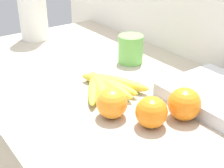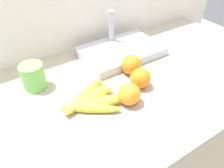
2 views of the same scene
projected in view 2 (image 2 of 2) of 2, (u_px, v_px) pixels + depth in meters
name	position (u px, v px, depth m)	size (l,w,h in m)	color
counter	(109.00, 159.00, 1.11)	(1.58, 0.71, 0.94)	#ADA08C
wall_back	(74.00, 92.00, 1.25)	(1.98, 0.06, 1.30)	silver
banana_bunch	(89.00, 101.00, 0.74)	(0.21, 0.21, 0.04)	gold
orange_center	(129.00, 94.00, 0.74)	(0.08, 0.08, 0.08)	orange
orange_back_right	(131.00, 65.00, 0.88)	(0.08, 0.08, 0.08)	orange
orange_back_left	(140.00, 78.00, 0.81)	(0.08, 0.08, 0.08)	orange
sink_basin	(121.00, 51.00, 1.01)	(0.37, 0.24, 0.18)	#B7BABF
mug	(33.00, 77.00, 0.80)	(0.09, 0.09, 0.10)	#6CBF56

